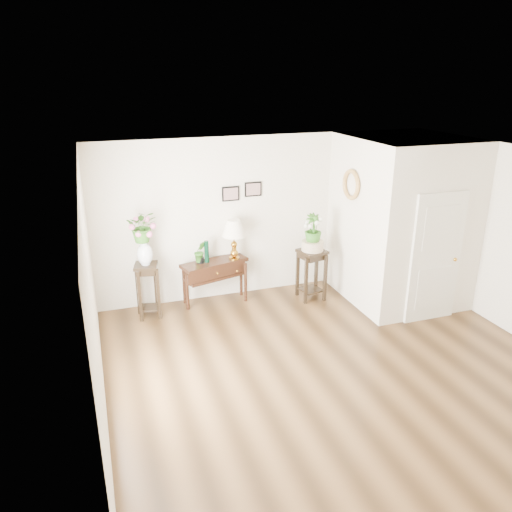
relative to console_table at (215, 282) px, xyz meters
name	(u,v)px	position (x,y,z in m)	size (l,w,h in m)	color
floor	(334,366)	(1.03, -2.50, -0.38)	(6.00, 5.50, 0.02)	brown
ceiling	(347,161)	(1.03, -2.50, 2.42)	(6.00, 5.50, 0.02)	white
wall_back	(266,216)	(1.03, 0.25, 1.02)	(6.00, 0.02, 2.80)	white
wall_front	(506,398)	(1.03, -5.25, 1.02)	(6.00, 0.02, 2.80)	white
wall_left	(93,305)	(-1.97, -2.50, 1.02)	(0.02, 5.50, 2.80)	white
partition	(401,220)	(3.13, -0.72, 1.02)	(1.80, 1.95, 2.80)	white
door	(436,258)	(3.13, -1.72, 0.67)	(0.90, 0.05, 2.10)	silver
art_print_left	(231,194)	(0.38, 0.23, 1.47)	(0.30, 0.02, 0.25)	black
art_print_right	(253,189)	(0.78, 0.23, 1.52)	(0.30, 0.02, 0.25)	black
wall_ornament	(351,185)	(2.19, -0.60, 1.67)	(0.51, 0.51, 0.07)	tan
console_table	(215,282)	(0.00, 0.00, 0.00)	(1.15, 0.38, 0.76)	black
table_lamp	(234,239)	(0.35, 0.00, 0.73)	(0.40, 0.40, 0.70)	#A8751E
green_vase	(207,252)	(-0.13, 0.00, 0.55)	(0.08, 0.08, 0.37)	black
potted_plant	(200,252)	(-0.24, 0.00, 0.57)	(0.20, 0.16, 0.37)	#2D681C
plant_stand_a	(148,290)	(-1.16, -0.16, 0.07)	(0.35, 0.35, 0.91)	black
porcelain_vase	(145,251)	(-1.16, -0.16, 0.76)	(0.25, 0.25, 0.42)	silver
lily_arrangement	(142,225)	(-1.16, -0.16, 1.19)	(0.46, 0.40, 0.51)	#2D681C
plant_stand_b	(311,274)	(1.64, -0.38, 0.07)	(0.42, 0.42, 0.90)	black
ceramic_bowl	(312,246)	(1.64, -0.38, 0.60)	(0.38, 0.38, 0.17)	beige
narcissus	(313,229)	(1.64, -0.38, 0.90)	(0.29, 0.29, 0.52)	#2D681C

